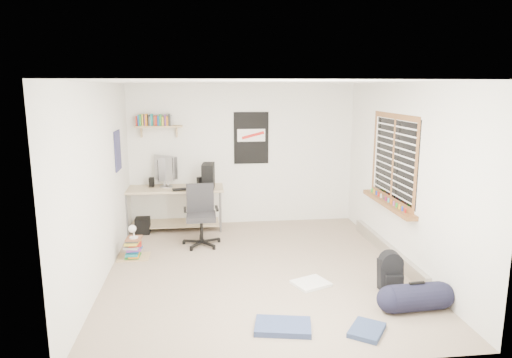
{
  "coord_description": "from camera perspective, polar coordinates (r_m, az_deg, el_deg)",
  "views": [
    {
      "loc": [
        -0.72,
        -5.8,
        2.44
      ],
      "look_at": [
        0.02,
        0.44,
        1.17
      ],
      "focal_mm": 32.0,
      "sensor_mm": 36.0,
      "label": 1
    }
  ],
  "objects": [
    {
      "name": "back_wall",
      "position": [
        8.18,
        -1.66,
        3.06
      ],
      "size": [
        4.0,
        0.01,
        2.5
      ],
      "primitive_type": "cube",
      "color": "silver",
      "rests_on": "ground"
    },
    {
      "name": "wall_shelf",
      "position": [
        8.0,
        -12.07,
        6.45
      ],
      "size": [
        0.8,
        0.22,
        0.24
      ],
      "primitive_type": "cube",
      "color": "tan",
      "rests_on": "back_wall"
    },
    {
      "name": "duffel_bag",
      "position": [
        5.51,
        19.34,
        -13.91
      ],
      "size": [
        0.33,
        0.33,
        0.61
      ],
      "primitive_type": "cylinder",
      "rotation": [
        0.0,
        0.0,
        0.06
      ],
      "color": "black",
      "rests_on": "floor"
    },
    {
      "name": "office_chair",
      "position": [
        7.15,
        -6.87,
        -4.48
      ],
      "size": [
        0.66,
        0.66,
        0.96
      ],
      "primitive_type": "cube",
      "rotation": [
        0.0,
        0.0,
        0.05
      ],
      "color": "#272729",
      "rests_on": "floor"
    },
    {
      "name": "pc_tower",
      "position": [
        7.67,
        -5.99,
        0.35
      ],
      "size": [
        0.23,
        0.42,
        0.42
      ],
      "primitive_type": "cube",
      "rotation": [
        0.0,
        0.0,
        -0.1
      ],
      "color": "black",
      "rests_on": "desk"
    },
    {
      "name": "poster_left_wall",
      "position": [
        7.18,
        -16.91,
        3.41
      ],
      "size": [
        0.02,
        0.42,
        0.6
      ],
      "primitive_type": "cube",
      "color": "navy",
      "rests_on": "left_wall"
    },
    {
      "name": "baseboard_heater",
      "position": [
        7.06,
        16.08,
        -8.47
      ],
      "size": [
        0.08,
        2.5,
        0.18
      ],
      "primitive_type": "cube",
      "color": "#B7B2A8",
      "rests_on": "floor"
    },
    {
      "name": "ceiling",
      "position": [
        5.85,
        0.29,
        12.07
      ],
      "size": [
        4.0,
        4.5,
        0.01
      ],
      "primitive_type": "cube",
      "color": "white",
      "rests_on": "ground"
    },
    {
      "name": "jeans_b",
      "position": [
        4.99,
        13.68,
        -17.88
      ],
      "size": [
        0.48,
        0.5,
        0.05
      ],
      "primitive_type": "cube",
      "rotation": [
        0.0,
        0.0,
        0.95
      ],
      "color": "navy",
      "rests_on": "floor"
    },
    {
      "name": "speaker_left",
      "position": [
        8.01,
        -12.92,
        -0.37
      ],
      "size": [
        0.09,
        0.09,
        0.16
      ],
      "primitive_type": "cube",
      "rotation": [
        0.0,
        0.0,
        -0.13
      ],
      "color": "black",
      "rests_on": "desk"
    },
    {
      "name": "keyboard",
      "position": [
        7.69,
        -9.05,
        -1.25
      ],
      "size": [
        0.38,
        0.19,
        0.02
      ],
      "primitive_type": "cube",
      "rotation": [
        0.0,
        0.0,
        0.19
      ],
      "color": "black",
      "rests_on": "desk"
    },
    {
      "name": "jeans_a",
      "position": [
        4.92,
        3.39,
        -17.93
      ],
      "size": [
        0.63,
        0.47,
        0.06
      ],
      "primitive_type": "cube",
      "rotation": [
        0.0,
        0.0,
        -0.2
      ],
      "color": "navy",
      "rests_on": "floor"
    },
    {
      "name": "window",
      "position": [
        6.73,
        16.68,
        2.49
      ],
      "size": [
        0.1,
        1.5,
        1.26
      ],
      "primitive_type": "cube",
      "color": "brown",
      "rests_on": "right_wall"
    },
    {
      "name": "desk_lamp",
      "position": [
        6.83,
        -15.06,
        -6.52
      ],
      "size": [
        0.18,
        0.23,
        0.21
      ],
      "primitive_type": "cube",
      "rotation": [
        0.0,
        0.0,
        0.3
      ],
      "color": "white",
      "rests_on": "book_stack"
    },
    {
      "name": "left_wall",
      "position": [
        6.06,
        -18.89,
        -0.52
      ],
      "size": [
        0.01,
        4.5,
        2.5
      ],
      "primitive_type": "cube",
      "color": "silver",
      "rests_on": "ground"
    },
    {
      "name": "tshirt",
      "position": [
        5.91,
        6.87,
        -12.81
      ],
      "size": [
        0.52,
        0.49,
        0.04
      ],
      "primitive_type": "cube",
      "rotation": [
        0.0,
        0.0,
        0.4
      ],
      "color": "silver",
      "rests_on": "floor"
    },
    {
      "name": "book_stack",
      "position": [
        6.93,
        -15.1,
        -8.29
      ],
      "size": [
        0.57,
        0.52,
        0.31
      ],
      "primitive_type": "cube",
      "rotation": [
        0.0,
        0.0,
        -0.4
      ],
      "color": "brown",
      "rests_on": "floor"
    },
    {
      "name": "speaker_right",
      "position": [
        7.68,
        -6.96,
        -0.51
      ],
      "size": [
        0.13,
        0.13,
        0.2
      ],
      "primitive_type": "cube",
      "rotation": [
        0.0,
        0.0,
        0.37
      ],
      "color": "black",
      "rests_on": "desk"
    },
    {
      "name": "floor",
      "position": [
        6.34,
        0.27,
        -11.26
      ],
      "size": [
        4.0,
        4.5,
        0.01
      ],
      "primitive_type": "cube",
      "color": "gray",
      "rests_on": "ground"
    },
    {
      "name": "desk",
      "position": [
        8.09,
        -10.08,
        -3.62
      ],
      "size": [
        1.75,
        0.92,
        0.76
      ],
      "primitive_type": "cube",
      "rotation": [
        0.0,
        0.0,
        -0.12
      ],
      "color": "#D2B391",
      "rests_on": "floor"
    },
    {
      "name": "poster_back_wall",
      "position": [
        8.13,
        -0.6,
        5.14
      ],
      "size": [
        0.62,
        0.03,
        0.92
      ],
      "primitive_type": "cube",
      "color": "black",
      "rests_on": "back_wall"
    },
    {
      "name": "right_wall",
      "position": [
        6.52,
        18.05,
        0.34
      ],
      "size": [
        0.01,
        4.5,
        2.5
      ],
      "primitive_type": "cube",
      "color": "silver",
      "rests_on": "ground"
    },
    {
      "name": "subwoofer",
      "position": [
        7.98,
        -13.97,
        -5.67
      ],
      "size": [
        0.24,
        0.24,
        0.27
      ],
      "primitive_type": "cube",
      "rotation": [
        0.0,
        0.0,
        0.01
      ],
      "color": "black",
      "rests_on": "floor"
    },
    {
      "name": "backpack",
      "position": [
        5.91,
        16.42,
        -11.33
      ],
      "size": [
        0.3,
        0.25,
        0.37
      ],
      "primitive_type": "cube",
      "rotation": [
        0.0,
        0.0,
        -0.1
      ],
      "color": "black",
      "rests_on": "floor"
    },
    {
      "name": "monitor_left",
      "position": [
        7.96,
        -11.39,
        0.65
      ],
      "size": [
        0.38,
        0.32,
        0.44
      ],
      "primitive_type": "cube",
      "rotation": [
        0.0,
        0.0,
        -0.64
      ],
      "color": "#ACACB1",
      "rests_on": "desk"
    },
    {
      "name": "monitor_right",
      "position": [
        7.96,
        -10.99,
        0.51
      ],
      "size": [
        0.35,
        0.26,
        0.4
      ],
      "primitive_type": "cube",
      "rotation": [
        0.0,
        0.0,
        0.54
      ],
      "color": "#B5B5BA",
      "rests_on": "desk"
    }
  ]
}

